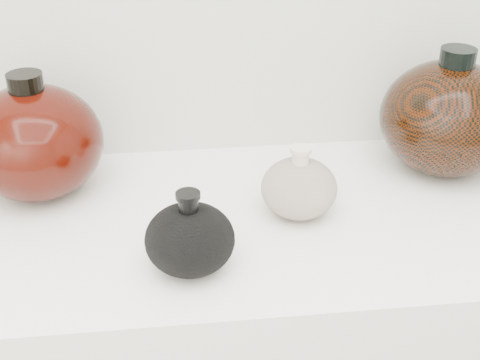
{
  "coord_description": "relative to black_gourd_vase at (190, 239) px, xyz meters",
  "views": [
    {
      "loc": [
        -0.05,
        0.03,
        1.49
      ],
      "look_at": [
        0.05,
        0.92,
        0.99
      ],
      "focal_mm": 50.0,
      "sensor_mm": 36.0,
      "label": 1
    }
  ],
  "objects": [
    {
      "name": "room",
      "position": [
        0.03,
        -0.55,
        0.35
      ],
      "size": [
        3.04,
        2.42,
        2.64
      ],
      "color": "slate",
      "rests_on": "ground"
    },
    {
      "name": "cream_gourd_vase",
      "position": [
        0.18,
        0.13,
        -0.0
      ],
      "size": [
        0.13,
        0.13,
        0.12
      ],
      "color": "beige",
      "rests_on": "display_counter"
    },
    {
      "name": "left_round_pot",
      "position": [
        -0.24,
        0.25,
        0.05
      ],
      "size": [
        0.3,
        0.3,
        0.22
      ],
      "color": "black",
      "rests_on": "display_counter"
    },
    {
      "name": "right_round_pot",
      "position": [
        0.47,
        0.25,
        0.05
      ],
      "size": [
        0.28,
        0.28,
        0.23
      ],
      "color": "black",
      "rests_on": "display_counter"
    },
    {
      "name": "black_gourd_vase",
      "position": [
        0.0,
        0.0,
        0.0
      ],
      "size": [
        0.17,
        0.17,
        0.13
      ],
      "color": "black",
      "rests_on": "display_counter"
    }
  ]
}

